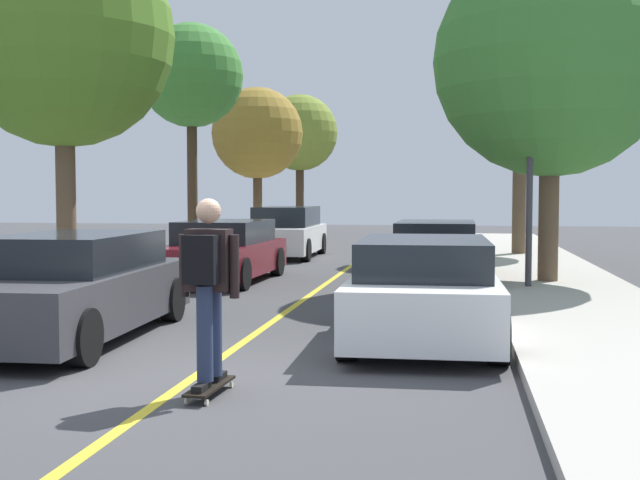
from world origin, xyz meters
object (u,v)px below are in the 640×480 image
street_tree_left_far (257,134)px  street_tree_left_farthest (300,133)px  street_tree_left_nearest (63,37)px  street_tree_right_near (521,76)px  parked_car_left_nearest (72,288)px  fire_hydrant (18,287)px  street_tree_right_nearest (551,61)px  street_tree_left_near (191,77)px  parked_car_left_far (287,232)px  parked_car_right_near (436,252)px  skateboard (210,386)px  skateboarder (208,279)px  streetlamp (531,103)px  parked_car_left_near (223,252)px  parked_car_right_nearest (424,290)px

street_tree_left_far → street_tree_left_farthest: 8.23m
street_tree_left_nearest → street_tree_right_near: 13.40m
parked_car_left_nearest → fire_hydrant: parked_car_left_nearest is taller
parked_car_left_nearest → street_tree_right_nearest: bearing=45.7°
street_tree_left_farthest → street_tree_right_nearest: bearing=-66.4°
street_tree_left_near → street_tree_left_far: (0.00, 7.46, -0.99)m
parked_car_left_far → parked_car_right_near: parked_car_left_far is taller
street_tree_left_nearest → street_tree_right_nearest: (8.91, 2.59, -0.24)m
street_tree_left_nearest → parked_car_right_near: bearing=25.1°
fire_hydrant → skateboard: 5.67m
skateboard → skateboarder: bearing=-93.2°
street_tree_left_nearest → streetlamp: size_ratio=1.10×
parked_car_left_near → street_tree_left_near: street_tree_left_near is taller
skateboard → parked_car_left_far: bearing=99.2°
fire_hydrant → street_tree_left_near: bearing=94.0°
street_tree_left_near → street_tree_left_nearest: bearing=-90.0°
parked_car_left_far → parked_car_left_nearest: bearing=-90.0°
street_tree_left_farthest → skateboard: bearing=-80.8°
street_tree_left_near → street_tree_right_near: bearing=16.7°
street_tree_left_far → street_tree_right_near: bearing=-28.3°
parked_car_left_nearest → street_tree_left_nearest: size_ratio=0.70×
parked_car_left_far → street_tree_left_far: street_tree_left_far is taller
parked_car_left_nearest → street_tree_left_far: size_ratio=0.83×
parked_car_left_far → street_tree_left_near: (-2.22, -1.97, 4.30)m
street_tree_left_farthest → fire_hydrant: size_ratio=8.98×
street_tree_left_near → street_tree_left_farthest: bearing=90.0°
parked_car_left_far → streetlamp: size_ratio=0.73×
street_tree_right_nearest → streetlamp: bearing=-113.9°
parked_car_left_far → street_tree_right_near: (6.69, 0.69, 4.49)m
parked_car_left_nearest → skateboard: bearing=-44.4°
street_tree_left_far → street_tree_left_near: bearing=-90.0°
parked_car_right_nearest → street_tree_right_near: street_tree_right_near is taller
parked_car_left_far → street_tree_left_farthest: street_tree_left_farthest is taller
street_tree_left_near → street_tree_right_near: size_ratio=0.89×
street_tree_right_near → skateboarder: size_ratio=4.14×
street_tree_right_nearest → streetlamp: 1.48m
street_tree_left_far → street_tree_right_near: size_ratio=0.78×
street_tree_right_near → parked_car_left_nearest: bearing=-115.1°
parked_car_right_near → street_tree_left_near: 9.04m
parked_car_left_near → parked_car_right_nearest: bearing=-54.8°
street_tree_left_farthest → parked_car_right_near: bearing=-71.4°
street_tree_left_farthest → street_tree_right_near: (8.91, -13.01, 0.58)m
parked_car_left_near → skateboard: parked_car_left_near is taller
parked_car_left_far → street_tree_left_near: 5.22m
parked_car_right_nearest → street_tree_left_far: (-6.69, 18.51, 3.38)m
street_tree_left_farthest → skateboarder: (4.84, -29.88, -3.55)m
parked_car_right_nearest → streetlamp: (1.75, 5.24, 2.89)m
fire_hydrant → street_tree_right_near: bearing=57.7°
parked_car_right_nearest → street_tree_left_farthest: street_tree_left_farthest is taller
street_tree_left_far → fire_hydrant: (0.72, -17.76, -3.55)m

